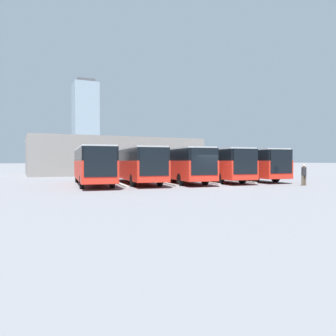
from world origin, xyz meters
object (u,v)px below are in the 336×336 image
at_px(bus_2, 177,164).
at_px(bus_3, 136,164).
at_px(bus_1, 213,164).
at_px(bus_0, 244,163).
at_px(bus_4, 92,164).
at_px(pedestrian, 304,174).

bearing_deg(bus_2, bus_3, -0.54).
relative_size(bus_1, bus_2, 1.00).
relative_size(bus_0, bus_3, 1.00).
xyz_separation_m(bus_0, bus_3, (11.90, -0.28, 0.00)).
relative_size(bus_3, bus_4, 1.00).
xyz_separation_m(bus_0, pedestrian, (0.11, 8.03, -0.83)).
bearing_deg(bus_1, bus_4, 5.07).
bearing_deg(pedestrian, bus_3, -22.63).
distance_m(bus_2, bus_4, 7.94).
relative_size(bus_0, bus_4, 1.00).
bearing_deg(bus_0, bus_2, 7.90).
relative_size(bus_2, bus_4, 1.00).
relative_size(bus_3, pedestrian, 7.08).
bearing_deg(pedestrian, bus_0, -78.27).
distance_m(bus_3, pedestrian, 14.44).
height_order(bus_1, bus_4, same).
distance_m(bus_4, pedestrian, 17.78).
height_order(bus_1, bus_2, same).
height_order(bus_2, pedestrian, bus_2).
relative_size(bus_0, bus_2, 1.00).
bearing_deg(pedestrian, bus_4, -14.93).
distance_m(bus_3, bus_4, 3.97).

